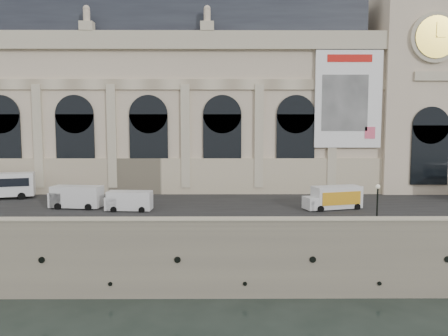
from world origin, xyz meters
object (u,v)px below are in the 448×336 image
Objects in this scene: van_b at (127,201)px; box_truck at (334,198)px; lamp_right at (377,206)px; van_c at (74,197)px.

van_b is 0.74× the size of box_truck.
van_b is 1.26× the size of lamp_right.
lamp_right is at bearing -17.06° from van_c.
box_truck is (29.49, -0.81, 0.01)m from van_c.
van_c is 0.88× the size of box_truck.
lamp_right is (1.77, -8.78, 0.68)m from box_truck.
van_c reaches higher than van_b.
van_b is 26.14m from lamp_right.
van_c is 29.51m from box_truck.
van_c is 32.71m from lamp_right.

